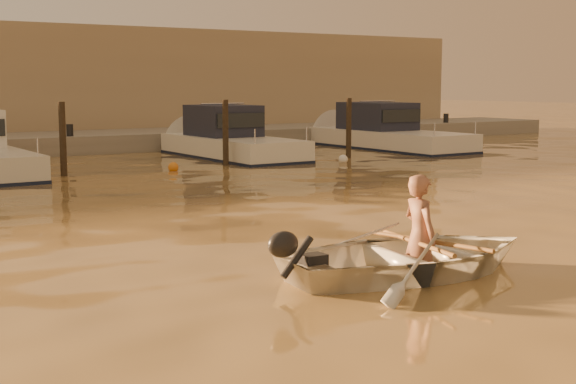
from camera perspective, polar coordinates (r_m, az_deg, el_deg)
ground_plane at (r=10.59m, az=8.83°, el=-5.95°), size 160.00×160.00×0.00m
dinghy at (r=10.65m, az=8.88°, el=-4.48°), size 3.87×2.98×0.74m
person at (r=10.66m, az=9.35°, el=-3.08°), size 0.45×0.63×1.62m
outboard_motor at (r=9.88m, az=1.71°, el=-5.19°), size 0.94×0.50×0.70m
oar_port at (r=10.76m, az=9.99°, el=-3.47°), size 0.25×2.10×0.13m
oar_starboard at (r=10.65m, az=9.12°, el=-3.57°), size 0.67×2.03×0.13m
moored_boat_4 at (r=27.12m, az=-3.99°, el=3.78°), size 2.34×7.18×1.75m
moored_boat_5 at (r=31.04m, az=7.21°, el=4.24°), size 2.44×8.13×1.75m
piling_2 at (r=22.51m, az=-15.72°, el=3.40°), size 0.18×0.18×2.20m
piling_3 at (r=24.47m, az=-4.46°, el=3.99°), size 0.18×0.18×2.20m
piling_4 at (r=27.04m, az=4.34°, el=4.35°), size 0.18×0.18×2.20m
fender_c at (r=21.08m, az=-18.87°, el=0.81°), size 0.30×0.30×0.30m
fender_d at (r=23.20m, az=-8.16°, el=1.75°), size 0.30×0.30×0.30m
fender_e at (r=25.43m, az=3.94°, el=2.33°), size 0.30×0.30×0.30m
quay at (r=30.03m, az=-19.73°, el=2.82°), size 52.00×4.00×1.00m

